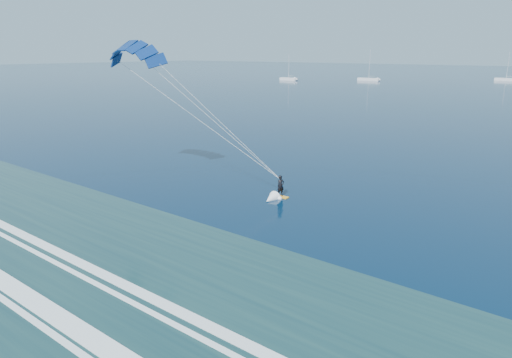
{
  "coord_description": "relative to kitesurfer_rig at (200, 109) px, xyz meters",
  "views": [
    {
      "loc": [
        19.26,
        -4.12,
        12.7
      ],
      "look_at": [
        -2.68,
        24.07,
        2.64
      ],
      "focal_mm": 32.0,
      "sensor_mm": 36.0,
      "label": 1
    }
  ],
  "objects": [
    {
      "name": "kitesurfer_rig",
      "position": [
        0.0,
        0.0,
        0.0
      ],
      "size": [
        19.53,
        7.05,
        14.72
      ],
      "color": "#F5A41C",
      "rests_on": "ground"
    },
    {
      "name": "sailboat_0",
      "position": [
        -86.65,
        143.28,
        -6.91
      ],
      "size": [
        8.17,
        2.4,
        11.19
      ],
      "color": "silver",
      "rests_on": "ground"
    },
    {
      "name": "sailboat_2",
      "position": [
        -9.37,
        199.46,
        -6.9
      ],
      "size": [
        9.01,
        2.4,
        12.11
      ],
      "color": "silver",
      "rests_on": "ground"
    },
    {
      "name": "sailboat_1",
      "position": [
        -57.28,
        162.74,
        -6.89
      ],
      "size": [
        9.77,
        2.4,
        13.26
      ],
      "color": "silver",
      "rests_on": "ground"
    }
  ]
}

